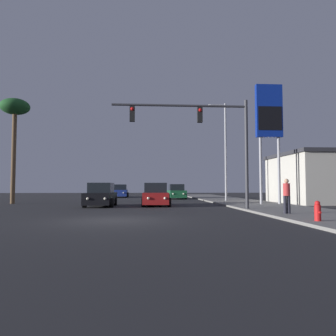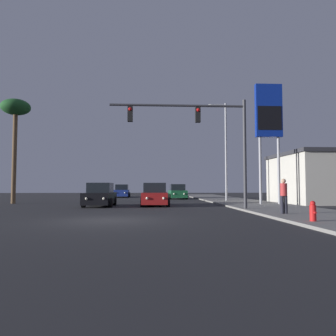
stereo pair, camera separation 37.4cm
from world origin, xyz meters
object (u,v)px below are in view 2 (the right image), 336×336
at_px(car_black, 100,196).
at_px(traffic_light_mast, 205,130).
at_px(car_silver, 102,191).
at_px(pedestrian_on_sidewalk, 284,194).
at_px(palm_tree_near, 16,113).
at_px(car_blue, 122,191).
at_px(fire_hydrant, 313,211).
at_px(gas_station_sign, 269,117).
at_px(car_green, 177,192).
at_px(street_lamp, 224,146).
at_px(car_red, 155,195).

xyz_separation_m(car_black, traffic_light_mast, (6.83, -4.57, 4.01)).
relative_size(car_silver, pedestrian_on_sidewalk, 2.60).
relative_size(car_black, palm_tree_near, 0.50).
bearing_deg(car_blue, traffic_light_mast, 104.89).
relative_size(traffic_light_mast, fire_hydrant, 10.68).
height_order(car_blue, traffic_light_mast, traffic_light_mast).
relative_size(car_black, gas_station_sign, 0.48).
distance_m(car_green, street_lamp, 9.58).
distance_m(street_lamp, palm_tree_near, 18.39).
height_order(car_red, traffic_light_mast, traffic_light_mast).
bearing_deg(car_blue, gas_station_sign, 121.78).
bearing_deg(gas_station_sign, palm_tree_near, 168.81).
bearing_deg(palm_tree_near, street_lamp, 5.38).
height_order(traffic_light_mast, fire_hydrant, traffic_light_mast).
relative_size(pedestrian_on_sidewalk, palm_tree_near, 0.19).
bearing_deg(street_lamp, pedestrian_on_sidewalk, -91.78).
bearing_deg(car_blue, car_red, 100.75).
distance_m(car_red, pedestrian_on_sidewalk, 10.62).
distance_m(car_silver, fire_hydrant, 34.07).
bearing_deg(car_green, palm_tree_near, 31.76).
xyz_separation_m(fire_hydrant, pedestrian_on_sidewalk, (0.30, 3.36, 0.55)).
height_order(car_blue, pedestrian_on_sidewalk, pedestrian_on_sidewalk).
relative_size(traffic_light_mast, palm_tree_near, 0.93).
bearing_deg(car_silver, palm_tree_near, 70.58).
xyz_separation_m(car_black, palm_tree_near, (-7.75, 4.17, 6.84)).
xyz_separation_m(street_lamp, gas_station_sign, (2.06, -5.71, 1.50)).
xyz_separation_m(car_silver, street_lamp, (13.18, -14.17, 4.36)).
distance_m(car_black, traffic_light_mast, 9.14).
xyz_separation_m(traffic_light_mast, gas_station_sign, (5.63, 4.74, 1.85)).
relative_size(car_black, fire_hydrant, 5.71).
xyz_separation_m(car_black, street_lamp, (10.40, 5.88, 4.36)).
relative_size(car_silver, car_blue, 1.00).
height_order(car_silver, car_red, same).
bearing_deg(car_green, traffic_light_mast, 89.11).
relative_size(car_black, pedestrian_on_sidewalk, 2.60).
bearing_deg(palm_tree_near, gas_station_sign, -11.19).
height_order(car_silver, pedestrian_on_sidewalk, pedestrian_on_sidewalk).
height_order(car_black, car_blue, same).
xyz_separation_m(car_blue, gas_station_sign, (12.57, -19.41, 5.86)).
height_order(car_green, car_red, same).
bearing_deg(car_red, street_lamp, -138.02).
distance_m(car_black, palm_tree_near, 11.14).
height_order(traffic_light_mast, gas_station_sign, gas_station_sign).
xyz_separation_m(car_red, street_lamp, (6.48, 5.46, 4.36)).
distance_m(car_silver, traffic_light_mast, 26.73).
xyz_separation_m(fire_hydrant, palm_tree_near, (-17.41, 15.84, 7.11)).
bearing_deg(car_silver, car_blue, 167.95).
height_order(car_red, fire_hydrant, car_red).
distance_m(fire_hydrant, palm_tree_near, 24.58).
distance_m(car_black, car_blue, 19.58).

